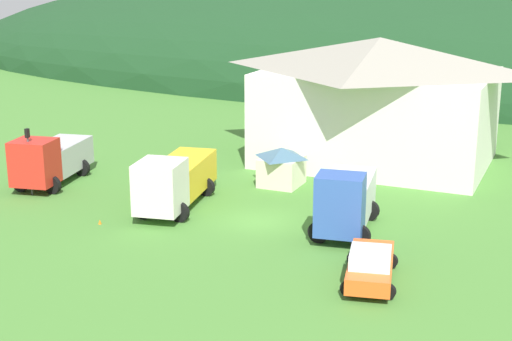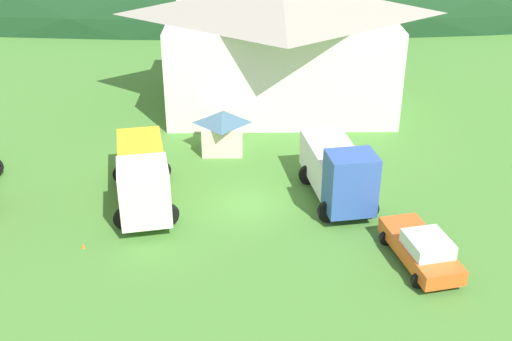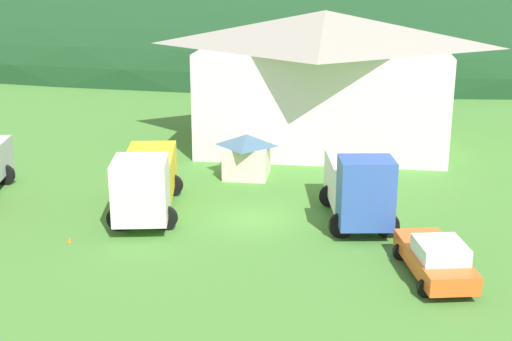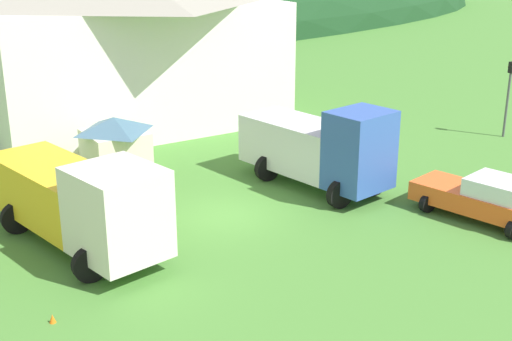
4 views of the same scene
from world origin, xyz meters
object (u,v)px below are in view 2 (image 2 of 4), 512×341
Objects in this scene: depot_building at (280,42)px; service_pickup_orange at (422,248)px; box_truck_blue at (338,171)px; traffic_cone_near_pickup at (83,248)px; play_shed_cream at (223,131)px; heavy_rig_striped at (143,175)px.

depot_building is 21.45m from service_pickup_orange.
depot_building is 2.35× the size of box_truck_blue.
box_truck_blue is 13.17m from traffic_cone_near_pickup.
depot_building is 21.88m from traffic_cone_near_pickup.
box_truck_blue is 1.33× the size of service_pickup_orange.
play_shed_cream is 5.61× the size of traffic_cone_near_pickup.
service_pickup_orange is at bearing -75.40° from depot_building.
box_truck_blue is 14.17× the size of traffic_cone_near_pickup.
heavy_rig_striped reaches higher than traffic_cone_near_pickup.
play_shed_cream is 15.29m from service_pickup_orange.
play_shed_cream is 0.40× the size of box_truck_blue.
play_shed_cream is at bearing -145.03° from box_truck_blue.
depot_building reaches higher than play_shed_cream.
heavy_rig_striped reaches higher than play_shed_cream.
heavy_rig_striped reaches higher than service_pickup_orange.
traffic_cone_near_pickup is (-12.32, -4.31, -1.75)m from box_truck_blue.
traffic_cone_near_pickup is (-15.29, 1.50, -0.83)m from service_pickup_orange.
traffic_cone_near_pickup is (-2.29, -4.06, -1.69)m from heavy_rig_striped.
play_shed_cream is at bearing -155.48° from service_pickup_orange.
service_pickup_orange is at bearing 18.13° from box_truck_blue.
play_shed_cream reaches higher than traffic_cone_near_pickup.
depot_building reaches higher than heavy_rig_striped.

